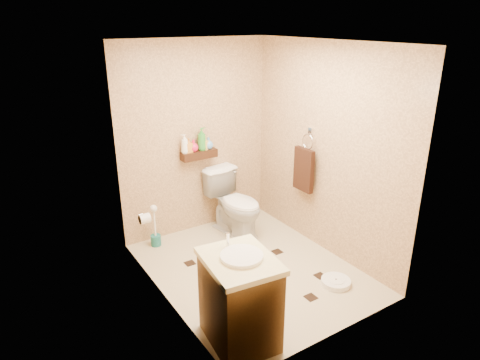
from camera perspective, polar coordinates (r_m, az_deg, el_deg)
ground at (r=4.84m, az=1.51°, el=-11.79°), size 2.50×2.50×0.00m
wall_back at (r=5.34m, az=-5.95°, el=5.46°), size 2.00×0.04×2.40m
wall_front at (r=3.42m, az=13.54°, el=-4.05°), size 2.00×0.04×2.40m
wall_left at (r=3.87m, az=-10.69°, el=-0.88°), size 0.04×2.50×2.40m
wall_right at (r=4.92m, az=11.36°, el=3.80°), size 0.04×2.50×2.40m
ceiling at (r=4.08m, az=1.84°, el=17.93°), size 2.00×2.50×0.02m
wall_shelf at (r=5.32m, az=-5.49°, el=3.41°), size 0.46×0.14×0.10m
floor_accents at (r=4.84m, az=2.59°, el=-11.74°), size 1.18×1.38×0.01m
toilet at (r=5.41m, az=-0.62°, el=-3.12°), size 0.56×0.86×0.82m
vanity at (r=3.69m, az=-0.05°, el=-15.57°), size 0.61×0.72×0.93m
bathroom_scale at (r=4.68m, az=12.65°, el=-13.12°), size 0.38×0.38×0.06m
toilet_brush at (r=5.30m, az=-11.24°, el=-6.74°), size 0.12×0.12×0.54m
towel_ring at (r=5.11m, az=8.53°, el=1.64°), size 0.12×0.30×0.76m
toilet_paper at (r=4.68m, az=-12.60°, el=-5.06°), size 0.12×0.11×0.12m
bottle_a at (r=5.19m, az=-7.39°, el=4.81°), size 0.12×0.12×0.23m
bottle_b at (r=5.22m, az=-6.87°, el=4.61°), size 0.08×0.08×0.18m
bottle_c at (r=5.26m, az=-6.21°, el=4.57°), size 0.15×0.15×0.15m
bottle_d at (r=5.29m, az=-5.14°, el=5.47°), size 0.12×0.12×0.28m
bottle_e at (r=5.32m, az=-4.70°, el=4.96°), size 0.11×0.11×0.17m
bottle_f at (r=5.35m, az=-4.22°, el=4.92°), size 0.16×0.16×0.15m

